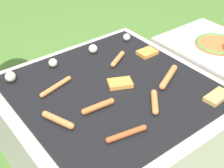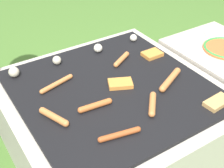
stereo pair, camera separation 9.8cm
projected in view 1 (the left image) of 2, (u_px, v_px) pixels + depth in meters
ground_plane at (112, 150)px, 1.70m from camera, size 14.00×14.00×0.00m
grill at (112, 122)px, 1.58m from camera, size 0.96×0.96×0.43m
side_ledge at (209, 75)px, 1.92m from camera, size 0.47×0.58×0.43m
sausage_front_left at (98, 106)px, 1.32m from camera, size 0.16×0.04×0.03m
sausage_mid_right at (56, 86)px, 1.44m from camera, size 0.19×0.06×0.02m
sausage_back_right at (155, 102)px, 1.34m from camera, size 0.11×0.13×0.03m
sausage_back_left at (118, 59)px, 1.64m from camera, size 0.14×0.09×0.03m
sausage_back_center at (127, 134)px, 1.19m from camera, size 0.17×0.05×0.02m
sausage_front_center at (169, 77)px, 1.50m from camera, size 0.19×0.11×0.03m
sausage_mid_left at (58, 120)px, 1.25m from camera, size 0.08×0.15×0.03m
bread_slice_left at (147, 52)px, 1.70m from camera, size 0.10×0.08×0.02m
bread_slice_right at (217, 97)px, 1.38m from camera, size 0.13×0.07×0.02m
bread_slice_center at (120, 83)px, 1.46m from camera, size 0.13×0.12×0.02m
mushroom_row at (66, 58)px, 1.62m from camera, size 0.75×0.06×0.05m
plate_colorful at (217, 44)px, 1.78m from camera, size 0.25×0.25×0.02m
fork_utensil at (194, 28)px, 1.96m from camera, size 0.10×0.15×0.01m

